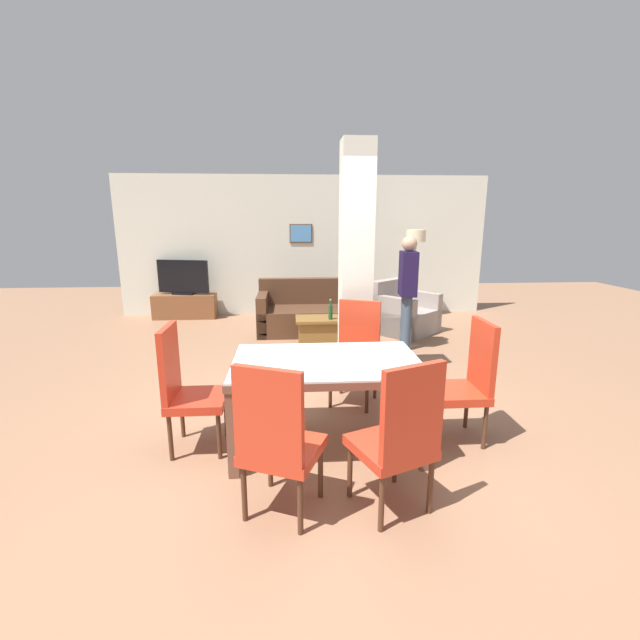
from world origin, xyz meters
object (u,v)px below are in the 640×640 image
sofa (311,314)px  armchair (403,315)px  dining_chair_far_right (356,349)px  standing_person (408,285)px  coffee_table (317,332)px  dining_chair_head_right (467,378)px  tv_screen (183,278)px  dining_table (326,377)px  dining_chair_head_left (186,386)px  tv_stand (185,306)px  bottle (330,312)px  dining_chair_near_right (399,435)px  floor_lamp (416,244)px  dining_chair_near_left (277,438)px

sofa → armchair: 1.55m
dining_chair_far_right → standing_person: 2.10m
coffee_table → standing_person: (1.30, -0.12, 0.71)m
sofa → coffee_table: sofa is taller
dining_chair_head_right → tv_screen: tv_screen is taller
dining_table → dining_chair_head_left: (-1.15, 0.00, -0.04)m
tv_stand → standing_person: standing_person is taller
dining_chair_head_left → bottle: dining_chair_head_left is taller
dining_chair_far_right → sofa: bearing=-60.1°
sofa → coffee_table: 0.98m
dining_chair_far_right → dining_chair_near_right: (-0.00, -1.81, 0.00)m
tv_stand → dining_chair_head_left: bearing=-76.5°
dining_chair_head_left → coffee_table: size_ratio=1.65×
floor_lamp → standing_person: 2.14m
coffee_table → dining_chair_far_right: bearing=-81.5°
dining_table → coffee_table: (0.10, 2.80, -0.37)m
dining_table → dining_chair_near_left: 0.99m
dining_chair_far_right → floor_lamp: bearing=-90.5°
floor_lamp → coffee_table: bearing=-136.6°
dining_table → floor_lamp: bearing=66.1°
dining_table → standing_person: size_ratio=0.94×
dining_chair_far_right → coffee_table: size_ratio=1.65×
tv_stand → tv_screen: tv_screen is taller
armchair → floor_lamp: floor_lamp is taller
tv_screen → floor_lamp: size_ratio=0.59×
sofa → bottle: (0.22, -1.08, 0.28)m
sofa → bottle: sofa is taller
dining_chair_near_left → dining_chair_head_left: size_ratio=1.00×
dining_chair_near_left → standing_person: standing_person is taller
armchair → dining_chair_near_left: bearing=24.9°
coffee_table → tv_stand: bearing=138.7°
floor_lamp → standing_person: bearing=-108.7°
dining_chair_head_left → floor_lamp: 5.73m
dining_chair_far_right → dining_chair_head_right: bearing=156.3°
dining_chair_near_right → coffee_table: bearing=71.8°
dining_chair_far_right → dining_chair_near_right: size_ratio=1.00×
dining_chair_head_left → bottle: bearing=151.9°
bottle → dining_chair_near_left: bearing=-100.5°
sofa → tv_stand: size_ratio=1.53×
dining_chair_head_right → floor_lamp: bearing=-10.5°
dining_chair_far_right → dining_chair_near_left: bearing=90.4°
bottle → floor_lamp: 2.79m
dining_chair_far_right → coffee_table: dining_chair_far_right is taller
dining_chair_head_right → tv_screen: 6.08m
tv_screen → floor_lamp: floor_lamp is taller
dining_chair_far_right → coffee_table: 1.96m
dining_chair_near_left → tv_screen: (-1.95, 5.85, 0.23)m
dining_chair_near_right → standing_person: bearing=51.7°
dining_chair_head_right → dining_chair_far_right: bearing=42.8°
dining_chair_head_left → dining_chair_far_right: same height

